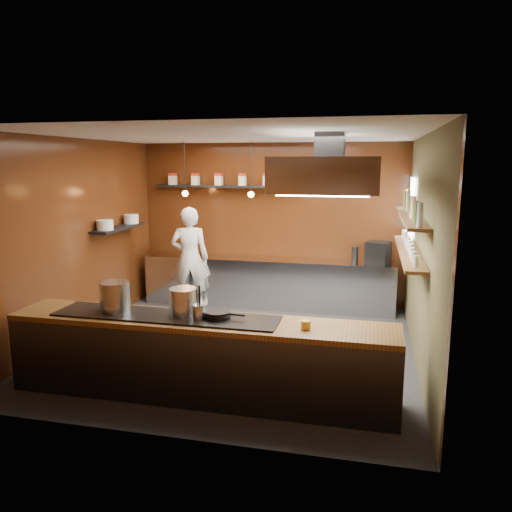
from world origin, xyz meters
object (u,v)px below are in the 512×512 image
(stockpot_large, at_px, (115,296))
(stockpot_small, at_px, (183,301))
(extractor_hood, at_px, (329,174))
(chef, at_px, (190,258))
(espresso_machine, at_px, (378,252))

(stockpot_large, distance_m, stockpot_small, 0.83)
(extractor_hood, distance_m, chef, 3.73)
(stockpot_large, relative_size, espresso_machine, 0.93)
(espresso_machine, distance_m, chef, 3.36)
(espresso_machine, bearing_deg, extractor_hood, -84.33)
(stockpot_large, xyz_separation_m, stockpot_small, (0.83, 0.04, -0.02))
(extractor_hood, height_order, stockpot_large, extractor_hood)
(extractor_hood, bearing_deg, espresso_machine, 75.74)
(extractor_hood, distance_m, stockpot_small, 2.35)
(chef, bearing_deg, stockpot_small, 95.01)
(stockpot_small, relative_size, chef, 0.17)
(extractor_hood, xyz_separation_m, stockpot_large, (-2.34, -1.16, -1.40))
(espresso_machine, bearing_deg, stockpot_large, -108.50)
(stockpot_large, distance_m, chef, 3.29)
(espresso_machine, relative_size, chef, 0.20)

